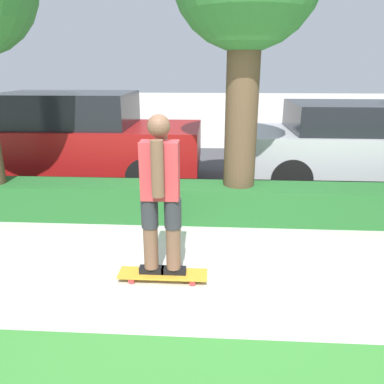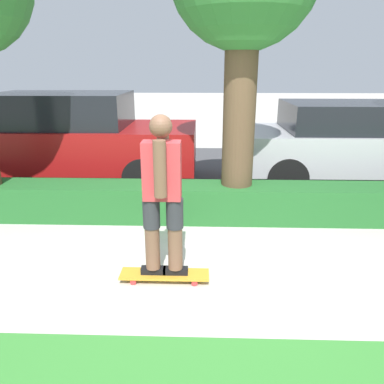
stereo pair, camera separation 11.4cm
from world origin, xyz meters
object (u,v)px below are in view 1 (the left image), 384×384
Objects in this scene: skater_person at (161,194)px; parked_car_middle at (353,143)px; parked_car_front at (75,136)px; skateboard at (163,274)px.

skater_person is 4.73m from parked_car_middle.
parked_car_front is at bearing 179.76° from parked_car_middle.
parked_car_middle is at bearing 49.25° from skateboard.
skater_person is at bearing -59.36° from parked_car_front.
parked_car_front is (-2.17, 3.60, -0.09)m from skater_person.
skateboard is at bearing -153.43° from skater_person.
skater_person is 4.20m from parked_car_front.
parked_car_middle is (3.09, 3.58, 0.75)m from skateboard.
skater_person is (0.00, 0.00, 0.90)m from skateboard.
parked_car_front reaches higher than skateboard.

